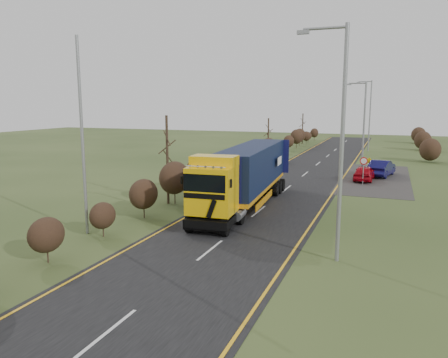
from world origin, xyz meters
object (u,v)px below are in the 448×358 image
Objects in this scene: lorry at (247,173)px; car_blue_sedan at (381,168)px; car_red_hatchback at (364,173)px; speed_sign at (364,165)px; streetlight_near at (339,134)px.

lorry reaches higher than car_blue_sedan.
car_red_hatchback is 2.17m from speed_sign.
streetlight_near is (-1.37, -24.71, 4.80)m from car_blue_sedan.
lorry is 15.02m from car_red_hatchback.
speed_sign is (6.74, 11.37, -0.67)m from lorry.
lorry is 1.47× the size of streetlight_near.
car_blue_sedan reaches higher than car_red_hatchback.
car_red_hatchback is (6.74, 13.32, -1.63)m from lorry.
speed_sign reaches higher than car_red_hatchback.
car_red_hatchback is at bearing 58.85° from lorry.
lorry is 18.44m from car_blue_sedan.
car_blue_sedan is 1.99× the size of speed_sign.
car_blue_sedan is 25.21m from streetlight_near.
speed_sign is at bearing 87.08° from car_blue_sedan.
car_red_hatchback is at bearing 90.00° from streetlight_near.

